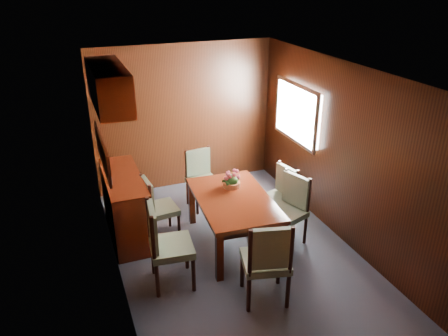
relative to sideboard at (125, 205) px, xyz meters
name	(u,v)px	position (x,y,z in m)	size (l,w,h in m)	color
ground	(236,253)	(1.25, -1.00, -0.45)	(4.50, 4.50, 0.00)	#404857
room_shell	(219,130)	(1.15, -0.67, 1.18)	(3.06, 4.52, 2.41)	black
sideboard	(125,205)	(0.00, 0.00, 0.00)	(0.48, 1.40, 0.90)	#391207
dining_table	(234,204)	(1.30, -0.77, 0.15)	(1.03, 1.55, 0.70)	#391207
chair_left_near	(164,241)	(0.25, -1.26, 0.14)	(0.54, 0.55, 1.06)	black
chair_left_far	(156,205)	(0.37, -0.25, 0.06)	(0.46, 0.48, 0.92)	black
chair_right_near	(290,205)	(2.04, -0.97, 0.09)	(0.58, 0.59, 0.98)	black
chair_right_far	(280,194)	(2.10, -0.58, 0.06)	(0.51, 0.52, 0.93)	black
chair_head	(267,259)	(1.21, -1.97, 0.14)	(0.60, 0.58, 1.06)	black
chair_foot	(201,175)	(1.24, 0.42, 0.06)	(0.49, 0.47, 0.93)	black
flower_centerpiece	(232,179)	(1.40, -0.46, 0.37)	(0.26, 0.26, 0.26)	#B46037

